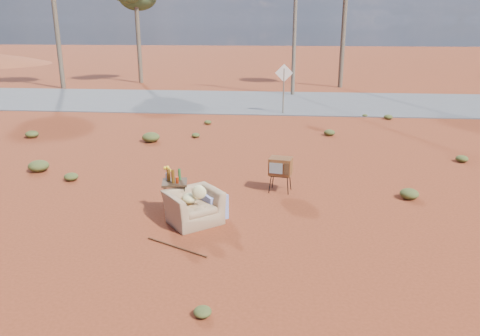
{
  "coord_description": "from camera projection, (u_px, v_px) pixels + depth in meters",
  "views": [
    {
      "loc": [
        1.5,
        -8.77,
        4.0
      ],
      "look_at": [
        0.56,
        1.29,
        0.8
      ],
      "focal_mm": 35.0,
      "sensor_mm": 36.0,
      "label": 1
    }
  ],
  "objects": [
    {
      "name": "tv_unit",
      "position": [
        281.0,
        167.0,
        11.26
      ],
      "size": [
        0.6,
        0.52,
        0.85
      ],
      "rotation": [
        0.0,
        0.0,
        -0.19
      ],
      "color": "black",
      "rests_on": "ground"
    },
    {
      "name": "utility_pole_center",
      "position": [
        295.0,
        17.0,
        24.85
      ],
      "size": [
        1.4,
        0.2,
        8.0
      ],
      "color": "brown",
      "rests_on": "ground"
    },
    {
      "name": "side_table",
      "position": [
        173.0,
        180.0,
        9.9
      ],
      "size": [
        0.6,
        0.6,
        1.04
      ],
      "rotation": [
        0.0,
        0.0,
        0.18
      ],
      "color": "#341F12",
      "rests_on": "ground"
    },
    {
      "name": "armchair",
      "position": [
        197.0,
        202.0,
        9.63
      ],
      "size": [
        1.33,
        1.37,
        0.92
      ],
      "rotation": [
        0.0,
        0.0,
        0.67
      ],
      "color": "#987553",
      "rests_on": "ground"
    },
    {
      "name": "road_sign",
      "position": [
        284.0,
        80.0,
        20.47
      ],
      "size": [
        0.78,
        0.06,
        2.19
      ],
      "color": "brown",
      "rests_on": "ground"
    },
    {
      "name": "scrub_patch",
      "position": [
        203.0,
        156.0,
        13.88
      ],
      "size": [
        17.49,
        8.07,
        0.33
      ],
      "color": "#454A20",
      "rests_on": "ground"
    },
    {
      "name": "rusty_bar",
      "position": [
        176.0,
        247.0,
        8.59
      ],
      "size": [
        1.25,
        0.68,
        0.04
      ],
      "primitive_type": "cylinder",
      "rotation": [
        0.0,
        1.57,
        -0.48
      ],
      "color": "#512C15",
      "rests_on": "ground"
    },
    {
      "name": "ground",
      "position": [
        207.0,
        223.0,
        9.67
      ],
      "size": [
        140.0,
        140.0,
        0.0
      ],
      "primitive_type": "plane",
      "color": "maroon",
      "rests_on": "ground"
    },
    {
      "name": "highway",
      "position": [
        254.0,
        102.0,
        23.9
      ],
      "size": [
        140.0,
        7.0,
        0.04
      ],
      "primitive_type": "cube",
      "color": "#565659",
      "rests_on": "ground"
    }
  ]
}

